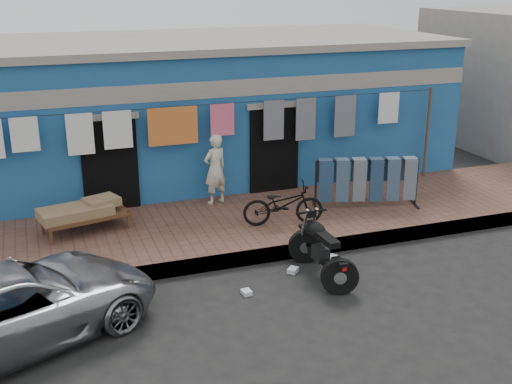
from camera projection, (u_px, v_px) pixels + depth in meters
name	position (u px, v px, depth m)	size (l,w,h in m)	color
ground	(300.00, 303.00, 9.82)	(80.00, 80.00, 0.00)	black
sidewalk	(239.00, 226.00, 12.45)	(28.00, 3.00, 0.25)	brown
curb	(265.00, 255.00, 11.16)	(28.00, 0.10, 0.25)	gray
building	(187.00, 109.00, 15.50)	(12.20, 5.20, 3.36)	#1C4F87
clothesline	(201.00, 128.00, 12.90)	(10.06, 0.06, 2.10)	brown
car	(14.00, 305.00, 8.60)	(1.83, 4.02, 1.13)	#A6A6AB
seated_person	(215.00, 169.00, 13.13)	(0.53, 0.35, 1.46)	beige
bicycle	(283.00, 200.00, 12.07)	(0.54, 1.52, 0.98)	black
motorcycle	(322.00, 249.00, 10.48)	(0.59, 1.59, 1.02)	black
charpoy	(85.00, 217.00, 11.82)	(1.76, 1.12, 0.55)	brown
jeans_rack	(367.00, 182.00, 13.01)	(2.23, 1.00, 1.05)	black
litter_a	(293.00, 270.00, 10.80)	(0.19, 0.15, 0.08)	silver
litter_b	(332.00, 258.00, 11.24)	(0.18, 0.14, 0.09)	silver
litter_c	(246.00, 292.00, 10.06)	(0.17, 0.14, 0.07)	silver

